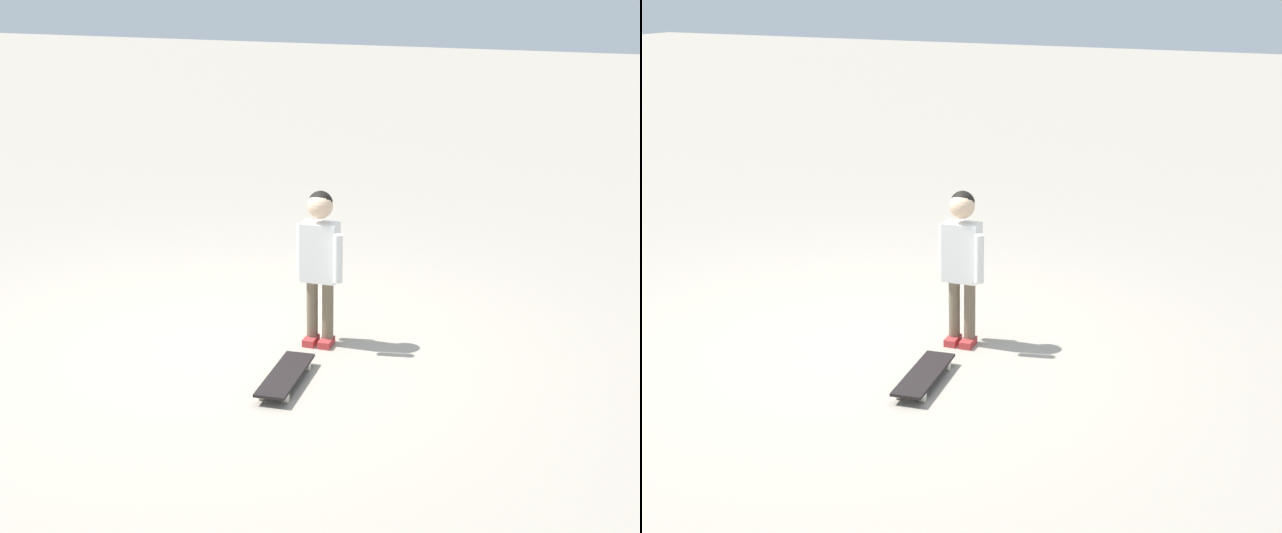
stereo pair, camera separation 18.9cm
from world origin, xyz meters
TOP-DOWN VIEW (x-y plane):
  - ground_plane at (0.00, 0.00)m, footprint 50.00×50.00m
  - child_person at (-0.32, 0.58)m, footprint 0.20×0.38m
  - skateboard at (0.35, 0.65)m, footprint 0.68×0.29m

SIDE VIEW (x-z plane):
  - ground_plane at x=0.00m, z-range 0.00..0.00m
  - skateboard at x=0.35m, z-range 0.02..0.10m
  - child_person at x=-0.32m, z-range 0.13..1.19m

